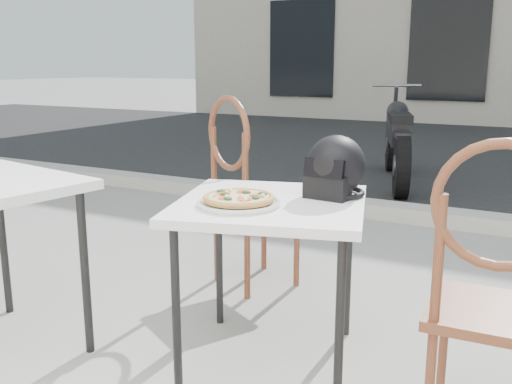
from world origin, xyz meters
The scene contains 8 objects.
curb centered at (0.00, 3.00, 0.06)m, with size 30.00×0.25×0.12m, color #A7A59C.
cafe_table_main centered at (-0.50, 0.44, 0.65)m, with size 0.93×0.93×0.71m.
plate centered at (-0.57, 0.31, 0.72)m, with size 0.33×0.33×0.02m.
pizza centered at (-0.57, 0.31, 0.74)m, with size 0.36×0.36×0.03m.
helmet centered at (-0.31, 0.65, 0.83)m, with size 0.27×0.28×0.26m.
cafe_chair_main centered at (0.38, 0.25, 0.59)m, with size 0.42×0.42×1.06m.
cafe_chair_side centered at (-1.02, 1.14, 0.61)m, with size 0.57×0.57×1.10m.
motorcycle centered at (-1.01, 4.46, 0.46)m, with size 0.81×2.01×1.04m.
Camera 1 is at (0.51, -1.58, 1.26)m, focal length 40.00 mm.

